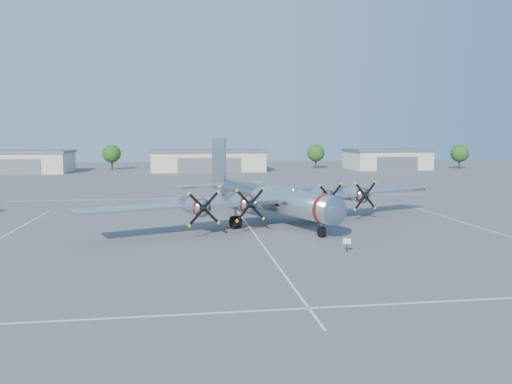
{
  "coord_description": "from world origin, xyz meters",
  "views": [
    {
      "loc": [
        -6.25,
        -46.05,
        8.76
      ],
      "look_at": [
        0.93,
        3.24,
        3.2
      ],
      "focal_mm": 35.0,
      "sensor_mm": 36.0,
      "label": 1
    }
  ],
  "objects": [
    {
      "name": "ground",
      "position": [
        0.0,
        0.0,
        0.0
      ],
      "size": [
        260.0,
        260.0,
        0.0
      ],
      "primitive_type": "plane",
      "color": "#575759",
      "rests_on": "ground"
    },
    {
      "name": "parking_lines",
      "position": [
        0.0,
        -1.75,
        0.01
      ],
      "size": [
        60.0,
        50.08,
        0.01
      ],
      "color": "silver",
      "rests_on": "ground"
    },
    {
      "name": "hangar_west",
      "position": [
        -45.0,
        81.96,
        2.71
      ],
      "size": [
        22.6,
        14.6,
        5.4
      ],
      "color": "beige",
      "rests_on": "ground"
    },
    {
      "name": "hangar_center",
      "position": [
        0.0,
        81.96,
        2.71
      ],
      "size": [
        28.6,
        14.6,
        5.4
      ],
      "color": "beige",
      "rests_on": "ground"
    },
    {
      "name": "hangar_east",
      "position": [
        48.0,
        81.96,
        2.71
      ],
      "size": [
        20.6,
        14.6,
        5.4
      ],
      "color": "beige",
      "rests_on": "ground"
    },
    {
      "name": "tree_west",
      "position": [
        -25.0,
        90.0,
        4.22
      ],
      "size": [
        4.8,
        4.8,
        6.64
      ],
      "color": "#382619",
      "rests_on": "ground"
    },
    {
      "name": "tree_east",
      "position": [
        30.0,
        88.0,
        4.22
      ],
      "size": [
        4.8,
        4.8,
        6.64
      ],
      "color": "#382619",
      "rests_on": "ground"
    },
    {
      "name": "tree_far_east",
      "position": [
        68.0,
        80.0,
        4.22
      ],
      "size": [
        4.8,
        4.8,
        6.64
      ],
      "color": "#382619",
      "rests_on": "ground"
    },
    {
      "name": "main_bomber_b29",
      "position": [
        2.2,
        3.9,
        0.0
      ],
      "size": [
        45.8,
        38.95,
        8.57
      ],
      "primitive_type": null,
      "rotation": [
        0.0,
        0.0,
        0.38
      ],
      "color": "silver",
      "rests_on": "ground"
    },
    {
      "name": "info_placard",
      "position": [
        5.86,
        -10.51,
        0.79
      ],
      "size": [
        0.56,
        0.24,
        1.12
      ],
      "rotation": [
        0.0,
        0.0,
        -0.36
      ],
      "color": "black",
      "rests_on": "ground"
    }
  ]
}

